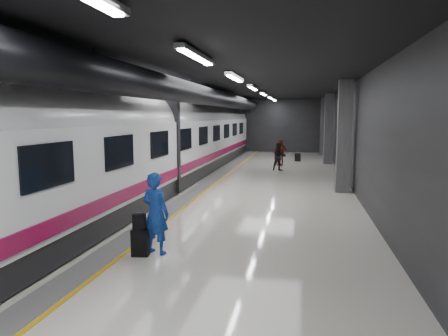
{
  "coord_description": "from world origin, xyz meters",
  "views": [
    {
      "loc": [
        2.93,
        -14.7,
        3.08
      ],
      "look_at": [
        0.35,
        -1.66,
        1.35
      ],
      "focal_mm": 32.0,
      "sensor_mm": 36.0,
      "label": 1
    }
  ],
  "objects": [
    {
      "name": "traveler_far_b",
      "position": [
        1.55,
        10.48,
        0.81
      ],
      "size": [
        1.02,
        0.59,
        1.63
      ],
      "primitive_type": "imported",
      "rotation": [
        0.0,
        0.0,
        -0.21
      ],
      "color": "maroon",
      "rests_on": "ground"
    },
    {
      "name": "train",
      "position": [
        -3.25,
        -0.0,
        2.07
      ],
      "size": [
        3.05,
        38.0,
        4.05
      ],
      "color": "black",
      "rests_on": "ground"
    },
    {
      "name": "suitcase_far",
      "position": [
        2.62,
        12.92,
        0.28
      ],
      "size": [
        0.41,
        0.3,
        0.55
      ],
      "primitive_type": "cube",
      "rotation": [
        0.0,
        0.0,
        -0.17
      ],
      "color": "black",
      "rests_on": "ground"
    },
    {
      "name": "traveler_main",
      "position": [
        -0.26,
        -6.47,
        0.93
      ],
      "size": [
        0.77,
        0.61,
        1.85
      ],
      "primitive_type": "imported",
      "rotation": [
        0.0,
        0.0,
        2.86
      ],
      "color": "blue",
      "rests_on": "ground"
    },
    {
      "name": "ground",
      "position": [
        0.0,
        0.0,
        0.0
      ],
      "size": [
        40.0,
        40.0,
        0.0
      ],
      "primitive_type": "plane",
      "color": "silver",
      "rests_on": "ground"
    },
    {
      "name": "traveler_far_a",
      "position": [
        1.64,
        7.86,
        0.8
      ],
      "size": [
        0.95,
        0.85,
        1.59
      ],
      "primitive_type": "imported",
      "rotation": [
        0.0,
        0.0,
        0.4
      ],
      "color": "black",
      "rests_on": "ground"
    },
    {
      "name": "suitcase_main",
      "position": [
        -0.55,
        -6.69,
        0.3
      ],
      "size": [
        0.4,
        0.28,
        0.6
      ],
      "primitive_type": "cube",
      "rotation": [
        0.0,
        0.0,
        0.14
      ],
      "color": "black",
      "rests_on": "ground"
    },
    {
      "name": "shoulder_bag",
      "position": [
        -0.57,
        -6.7,
        0.78
      ],
      "size": [
        0.3,
        0.23,
        0.35
      ],
      "primitive_type": "cube",
      "rotation": [
        0.0,
        0.0,
        0.38
      ],
      "color": "black",
      "rests_on": "suitcase_main"
    },
    {
      "name": "platform_hall",
      "position": [
        -0.29,
        0.96,
        3.54
      ],
      "size": [
        10.02,
        40.02,
        4.51
      ],
      "color": "black",
      "rests_on": "ground"
    }
  ]
}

